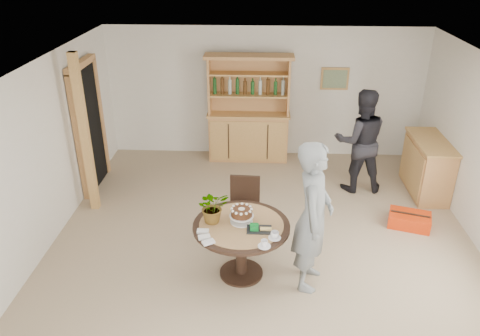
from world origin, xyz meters
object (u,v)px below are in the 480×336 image
Objects in this scene: sideboard at (427,166)px; red_suitcase at (409,220)px; dining_chair at (244,205)px; adult_person at (360,141)px; teen_boy at (313,217)px; dining_table at (241,235)px; hutch at (249,125)px.

red_suitcase is (-0.54, -1.11, -0.37)m from sideboard.
dining_chair is 0.53× the size of adult_person.
adult_person is at bearing -10.40° from teen_boy.
teen_boy is 2.75× the size of red_suitcase.
teen_boy is at bearing -122.95° from red_suitcase.
dining_chair is at bearing 53.98° from teen_boy.
adult_person is (-1.15, 0.05, 0.42)m from sideboard.
sideboard reaches higher than red_suitcase.
sideboard reaches higher than dining_table.
hutch is 1.62× the size of sideboard.
teen_boy reaches higher than sideboard.
dining_table is (0.02, -3.60, -0.08)m from hutch.
red_suitcase is (0.61, -1.16, -0.79)m from adult_person.
teen_boy is at bearing -131.44° from sideboard.
adult_person is (1.86, 1.58, 0.35)m from dining_chair.
hutch reaches higher than dining_table.
hutch reaches higher than red_suitcase.
sideboard is at bearing 174.87° from adult_person.
dining_table is 0.63× the size of teen_boy.
dining_table is at bearing -89.68° from hutch.
sideboard is 3.38m from dining_chair.
hutch reaches higher than adult_person.
adult_person is at bearing 135.08° from red_suitcase.
adult_person is 2.56× the size of red_suitcase.
red_suitcase is at bearing 26.76° from dining_table.
red_suitcase is (2.48, 1.25, -0.50)m from dining_table.
hutch is 1.70× the size of dining_table.
sideboard is 3.31m from teen_boy.
adult_person reaches higher than red_suitcase.
teen_boy is at bearing 65.44° from adult_person.
hutch is 3.60m from dining_table.
dining_chair is at bearing -89.50° from hutch.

